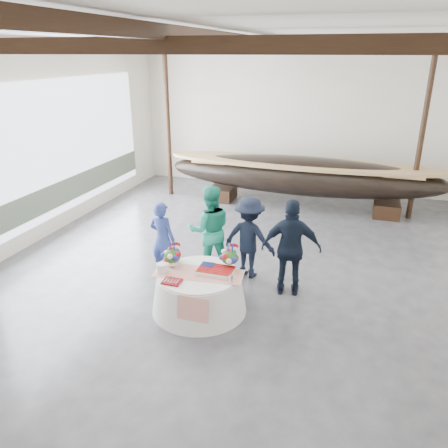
% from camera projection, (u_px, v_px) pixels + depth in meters
% --- Properties ---
extents(floor, '(10.00, 12.00, 0.01)m').
position_uv_depth(floor, '(244.00, 265.00, 9.20)').
color(floor, '#3D3D42').
rests_on(floor, ground).
extents(wall_back, '(10.00, 0.02, 4.50)m').
position_uv_depth(wall_back, '(296.00, 118.00, 13.68)').
color(wall_back, silver).
rests_on(wall_back, ground).
extents(wall_front, '(10.00, 0.02, 4.50)m').
position_uv_depth(wall_front, '(24.00, 349.00, 3.05)').
color(wall_front, silver).
rests_on(wall_front, ground).
extents(wall_left, '(0.02, 12.00, 4.50)m').
position_uv_depth(wall_left, '(31.00, 144.00, 9.78)').
color(wall_left, silver).
rests_on(wall_left, ground).
extents(ceiling, '(10.00, 12.00, 0.01)m').
position_uv_depth(ceiling, '(248.00, 32.00, 7.54)').
color(ceiling, white).
rests_on(ceiling, wall_back).
extents(pavilion_structure, '(9.80, 11.76, 4.50)m').
position_uv_depth(pavilion_structure, '(257.00, 62.00, 8.36)').
color(pavilion_structure, black).
rests_on(pavilion_structure, ground).
extents(open_bay, '(0.03, 7.00, 3.20)m').
position_uv_depth(open_bay, '(63.00, 154.00, 10.81)').
color(open_bay, silver).
rests_on(open_bay, ground).
extents(longboat_display, '(7.84, 1.57, 1.47)m').
position_uv_depth(longboat_display, '(302.00, 175.00, 12.30)').
color(longboat_display, black).
rests_on(longboat_display, ground).
extents(banquet_table, '(1.63, 1.63, 0.70)m').
position_uv_depth(banquet_table, '(199.00, 292.00, 7.49)').
color(banquet_table, silver).
rests_on(banquet_table, ground).
extents(tabletop_items, '(1.56, 1.03, 0.40)m').
position_uv_depth(tabletop_items, '(199.00, 261.00, 7.47)').
color(tabletop_items, red).
rests_on(tabletop_items, banquet_table).
extents(guest_woman_blue, '(0.60, 0.45, 1.52)m').
position_uv_depth(guest_woman_blue, '(162.00, 239.00, 8.59)').
color(guest_woman_blue, navy).
rests_on(guest_woman_blue, ground).
extents(guest_woman_teal, '(1.09, 0.99, 1.81)m').
position_uv_depth(guest_woman_teal, '(210.00, 230.00, 8.63)').
color(guest_woman_teal, '#1C9373').
rests_on(guest_woman_teal, ground).
extents(guest_man_left, '(1.15, 0.79, 1.64)m').
position_uv_depth(guest_man_left, '(249.00, 238.00, 8.49)').
color(guest_man_left, black).
rests_on(guest_man_left, ground).
extents(guest_man_right, '(1.12, 0.61, 1.82)m').
position_uv_depth(guest_man_right, '(291.00, 248.00, 7.81)').
color(guest_man_right, black).
rests_on(guest_man_right, ground).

